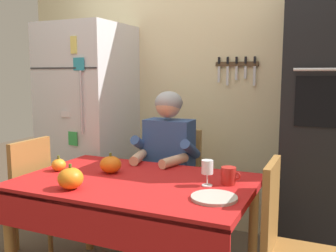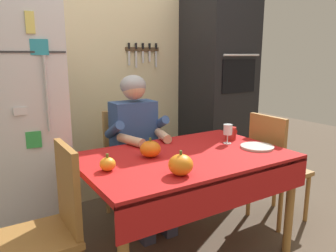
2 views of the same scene
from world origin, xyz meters
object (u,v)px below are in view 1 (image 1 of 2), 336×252
at_px(pumpkin_large, 111,165).
at_px(pumpkin_medium, 71,178).
at_px(seated_person, 166,159).
at_px(serving_tray, 214,198).
at_px(refrigerator, 89,126).
at_px(chair_left_side, 21,198).
at_px(coffee_mug, 229,176).
at_px(wine_glass, 207,168).
at_px(chair_behind_person, 175,182).
at_px(wall_oven, 330,121).
at_px(chair_right_side, 290,243).
at_px(pumpkin_small, 59,165).
at_px(dining_table, 134,194).

relative_size(pumpkin_large, pumpkin_medium, 0.98).
bearing_deg(seated_person, serving_tray, -50.52).
height_order(refrigerator, pumpkin_large, refrigerator).
height_order(chair_left_side, coffee_mug, chair_left_side).
height_order(chair_left_side, pumpkin_medium, chair_left_side).
bearing_deg(wine_glass, chair_behind_person, 124.81).
xyz_separation_m(seated_person, coffee_mug, (0.60, -0.45, 0.05)).
bearing_deg(refrigerator, chair_behind_person, -5.84).
bearing_deg(wine_glass, wall_oven, 53.93).
height_order(wall_oven, chair_right_side, wall_oven).
distance_m(wine_glass, pumpkin_large, 0.66).
distance_m(chair_left_side, wine_glass, 1.38).
bearing_deg(refrigerator, pumpkin_medium, -58.69).
xyz_separation_m(pumpkin_medium, pumpkin_small, (-0.32, 0.28, -0.02)).
relative_size(wall_oven, pumpkin_medium, 14.83).
distance_m(pumpkin_medium, pumpkin_small, 0.43).
xyz_separation_m(seated_person, pumpkin_small, (-0.50, -0.60, 0.04)).
relative_size(pumpkin_small, serving_tray, 0.43).
distance_m(wall_oven, seated_person, 1.20).
height_order(coffee_mug, serving_tray, coffee_mug).
bearing_deg(chair_left_side, coffee_mug, 6.44).
xyz_separation_m(seated_person, pumpkin_large, (-0.16, -0.51, 0.06)).
xyz_separation_m(wall_oven, chair_left_side, (-1.95, -0.93, -0.54)).
relative_size(chair_right_side, chair_left_side, 1.00).
xyz_separation_m(refrigerator, wall_oven, (2.00, 0.04, 0.15)).
xyz_separation_m(refrigerator, serving_tray, (1.49, -1.01, -0.15)).
xyz_separation_m(wall_oven, coffee_mug, (-0.51, -0.77, -0.26)).
xyz_separation_m(chair_left_side, pumpkin_medium, (0.66, -0.28, 0.29)).
bearing_deg(coffee_mug, chair_behind_person, 133.39).
distance_m(seated_person, chair_left_side, 1.06).
relative_size(refrigerator, pumpkin_medium, 12.71).
distance_m(seated_person, wine_glass, 0.73).
height_order(wall_oven, wine_glass, wall_oven).
bearing_deg(wall_oven, chair_right_side, -99.31).
bearing_deg(pumpkin_large, chair_behind_person, 77.07).
bearing_deg(dining_table, wine_glass, 10.00).
bearing_deg(seated_person, coffee_mug, -36.66).
distance_m(wine_glass, pumpkin_medium, 0.77).
relative_size(pumpkin_large, pumpkin_small, 1.36).
bearing_deg(chair_right_side, pumpkin_medium, -165.49).
distance_m(refrigerator, wine_glass, 1.60).
relative_size(dining_table, pumpkin_large, 10.07).
bearing_deg(seated_person, wall_oven, 15.97).
height_order(wall_oven, coffee_mug, wall_oven).
xyz_separation_m(chair_left_side, pumpkin_small, (0.34, 0.01, 0.27)).
bearing_deg(serving_tray, refrigerator, 145.82).
bearing_deg(chair_right_side, chair_left_side, -179.39).
bearing_deg(coffee_mug, refrigerator, 153.94).
bearing_deg(refrigerator, chair_left_side, -86.84).
bearing_deg(pumpkin_medium, chair_right_side, 14.51).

